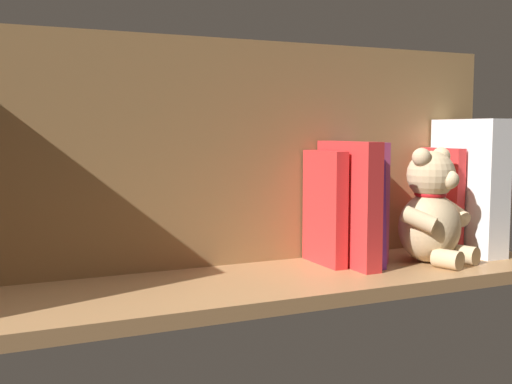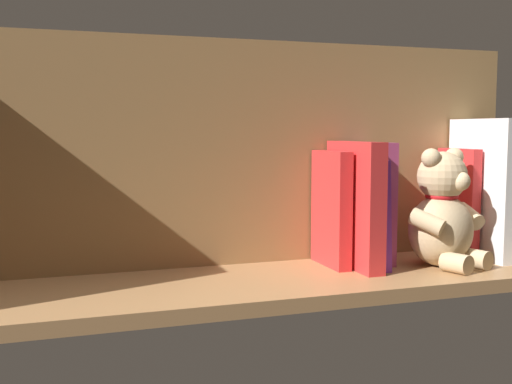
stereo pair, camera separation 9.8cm
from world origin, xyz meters
The scene contains 9 objects.
ground_plane centered at (0.00, 0.00, -1.10)cm, with size 106.57×27.03×2.20cm, color #A87A4C.
shelf_back_panel centered at (0.00, -11.27, 19.19)cm, with size 106.57×1.50×38.39cm, color olive.
dictionary_thick_white centered at (-44.88, -2.03, 12.57)cm, with size 4.94×15.98×25.13cm, color white.
book_0 centered at (-40.90, -4.83, 9.88)cm, with size 1.85×10.57×19.75cm, color red.
teddy_bear centered at (-32.81, 2.06, 8.86)cm, with size 15.46×15.27×20.13cm.
book_1 centered at (-23.60, -4.75, 10.50)cm, with size 2.66×10.74×21.00cm, color #B23F72.
book_2 centered at (-21.05, -3.02, 9.14)cm, with size 1.28×14.20×18.27cm, color purple.
book_3 centered at (-18.31, -2.13, 10.62)cm, with size 3.03×15.97×21.24cm, color red.
book_4 centered at (-15.03, -4.44, 9.81)cm, with size 2.36×11.35×19.62cm, color red.
Camera 2 is at (31.39, 92.22, 23.16)cm, focal length 44.25 mm.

